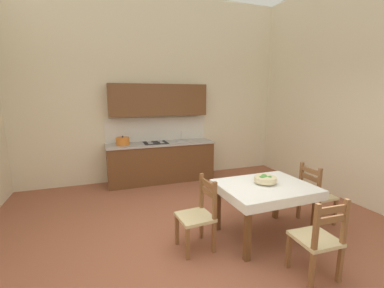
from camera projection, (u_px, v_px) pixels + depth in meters
The scene contains 8 objects.
ground_plane at pixel (209, 246), 3.46m from camera, with size 6.66×6.72×0.10m, color #99563D.
wall_back at pixel (156, 90), 5.95m from camera, with size 6.66×0.12×4.16m, color beige.
kitchen_cabinetry at pixel (160, 144), 5.86m from camera, with size 2.40×0.63×2.20m.
dining_table at pixel (265, 194), 3.52m from camera, with size 1.24×0.98×0.75m.
dining_chair_tv_side at pixel (198, 215), 3.28m from camera, with size 0.45×0.45×0.93m.
dining_chair_window_side at pixel (316, 195), 3.95m from camera, with size 0.43×0.43×0.93m.
dining_chair_camera_side at pixel (318, 240), 2.73m from camera, with size 0.44×0.44×0.93m.
fruit_bowl at pixel (265, 179), 3.54m from camera, with size 0.30×0.30×0.12m.
Camera 1 is at (-1.30, -2.88, 1.95)m, focal length 24.08 mm.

